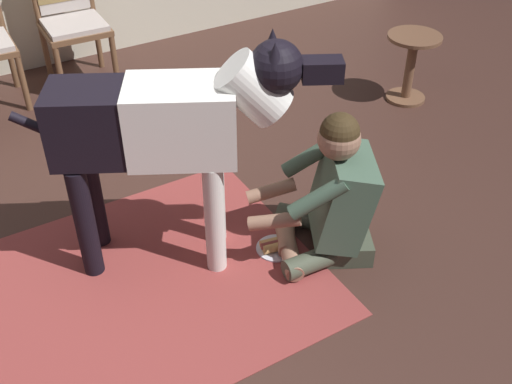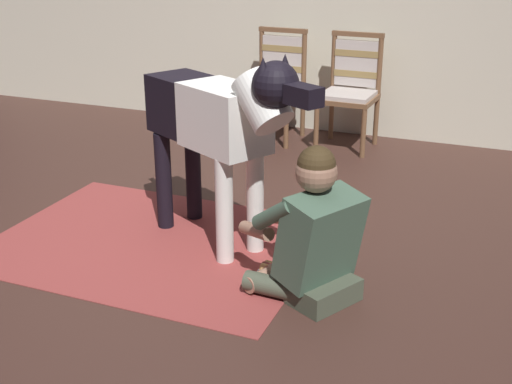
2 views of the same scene
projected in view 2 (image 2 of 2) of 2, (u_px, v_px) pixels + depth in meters
The scene contains 7 objects.
ground_plane at pixel (178, 244), 4.10m from camera, with size 13.65×13.65×0.00m, color #3E261F.
area_rug at pixel (156, 242), 4.11m from camera, with size 1.95×1.48×0.01m, color brown.
dining_chair_left_of_pair at pixel (277, 79), 6.02m from camera, with size 0.48×0.48×0.98m.
dining_chair_right_of_pair at pixel (351, 85), 5.78m from camera, with size 0.48×0.48×0.98m.
person_sitting_on_floor at pixel (313, 237), 3.40m from camera, with size 0.73×0.63×0.82m.
large_dog at pixel (218, 122), 3.81m from camera, with size 1.36×0.81×1.22m.
hot_dog_on_plate at pixel (276, 271), 3.72m from camera, with size 0.22×0.22×0.06m.
Camera 2 is at (1.84, -3.25, 1.79)m, focal length 46.84 mm.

